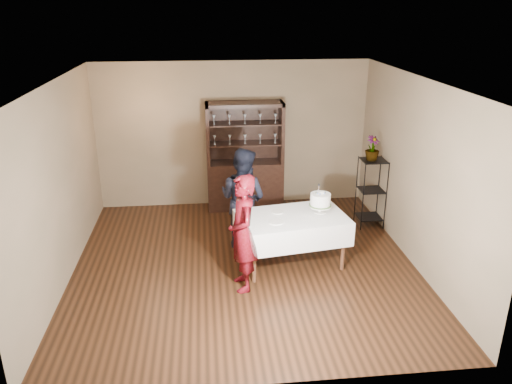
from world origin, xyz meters
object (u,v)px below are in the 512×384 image
at_px(cake_table, 292,227).
at_px(potted_plant, 372,148).
at_px(man, 243,198).
at_px(china_hutch, 245,174).
at_px(woman, 243,233).
at_px(cake, 320,201).
at_px(plant_etagere, 371,190).

height_order(cake_table, potted_plant, potted_plant).
distance_m(man, potted_plant, 2.35).
relative_size(china_hutch, woman, 1.24).
height_order(china_hutch, cake, china_hutch).
bearing_deg(plant_etagere, potted_plant, -165.92).
height_order(cake_table, man, man).
bearing_deg(cake, cake_table, -167.31).
distance_m(cake, potted_plant, 1.64).
bearing_deg(cake_table, man, 134.37).
xyz_separation_m(plant_etagere, potted_plant, (-0.05, -0.01, 0.74)).
distance_m(woman, potted_plant, 2.98).
height_order(cake, potted_plant, potted_plant).
bearing_deg(woman, man, 167.13).
bearing_deg(plant_etagere, china_hutch, 153.17).
bearing_deg(plant_etagere, cake, -135.76).
relative_size(china_hutch, man, 1.24).
bearing_deg(cake_table, cake, 12.69).
relative_size(plant_etagere, man, 0.74).
xyz_separation_m(china_hutch, cake, (0.92, -2.18, 0.29)).
xyz_separation_m(china_hutch, plant_etagere, (2.08, -1.05, -0.01)).
distance_m(plant_etagere, cake_table, 2.01).
relative_size(plant_etagere, cake, 2.64).
relative_size(cake_table, woman, 1.04).
distance_m(plant_etagere, man, 2.32).
bearing_deg(man, potted_plant, -129.75).
height_order(man, potted_plant, man).
xyz_separation_m(china_hutch, potted_plant, (2.03, -1.06, 0.73)).
height_order(china_hutch, plant_etagere, china_hutch).
relative_size(woman, man, 1.00).
relative_size(cake_table, potted_plant, 4.03).
distance_m(plant_etagere, woman, 2.97).
bearing_deg(potted_plant, china_hutch, 152.40).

